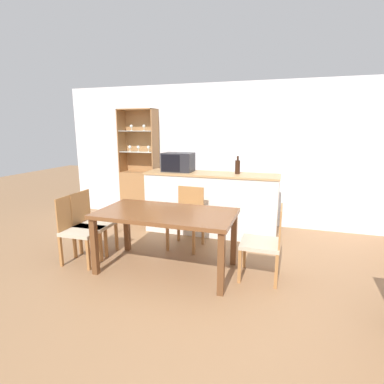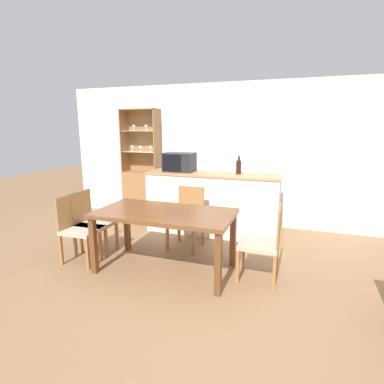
{
  "view_description": "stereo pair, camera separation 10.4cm",
  "coord_description": "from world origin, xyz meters",
  "px_view_note": "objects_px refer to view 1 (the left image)",
  "views": [
    {
      "loc": [
        0.94,
        -2.84,
        1.76
      ],
      "look_at": [
        -0.34,
        1.17,
        0.86
      ],
      "focal_mm": 28.0,
      "sensor_mm": 36.0,
      "label": 1
    },
    {
      "loc": [
        1.04,
        -2.8,
        1.76
      ],
      "look_at": [
        -0.34,
        1.17,
        0.86
      ],
      "focal_mm": 28.0,
      "sensor_mm": 36.0,
      "label": 2
    }
  ],
  "objects_px": {
    "dining_chair_side_right_far": "(265,242)",
    "microwave": "(178,162)",
    "dining_chair_side_left_far": "(92,223)",
    "dining_chair_head_far": "(187,218)",
    "dining_table": "(166,218)",
    "dining_chair_side_left_near": "(80,229)",
    "display_cabinet": "(140,186)",
    "wine_bottle": "(238,167)"
  },
  "relations": [
    {
      "from": "dining_chair_side_right_far",
      "to": "microwave",
      "type": "xyz_separation_m",
      "value": [
        -1.58,
        1.38,
        0.74
      ]
    },
    {
      "from": "dining_chair_side_left_far",
      "to": "dining_chair_side_right_far",
      "type": "bearing_deg",
      "value": 88.55
    },
    {
      "from": "dining_chair_head_far",
      "to": "dining_chair_side_right_far",
      "type": "bearing_deg",
      "value": 154.01
    },
    {
      "from": "dining_table",
      "to": "dining_chair_side_left_near",
      "type": "distance_m",
      "value": 1.21
    },
    {
      "from": "microwave",
      "to": "dining_chair_side_left_far",
      "type": "bearing_deg",
      "value": -119.63
    },
    {
      "from": "dining_table",
      "to": "dining_chair_side_left_far",
      "type": "relative_size",
      "value": 1.89
    },
    {
      "from": "dining_chair_side_left_near",
      "to": "dining_chair_side_left_far",
      "type": "height_order",
      "value": "same"
    },
    {
      "from": "microwave",
      "to": "dining_chair_side_left_near",
      "type": "bearing_deg",
      "value": -115.47
    },
    {
      "from": "dining_chair_side_right_far",
      "to": "dining_chair_side_left_far",
      "type": "distance_m",
      "value": 2.37
    },
    {
      "from": "dining_chair_side_left_near",
      "to": "dining_chair_head_far",
      "type": "relative_size",
      "value": 1.0
    },
    {
      "from": "dining_chair_side_left_near",
      "to": "microwave",
      "type": "relative_size",
      "value": 1.75
    },
    {
      "from": "dining_chair_side_left_far",
      "to": "dining_chair_side_left_near",
      "type": "bearing_deg",
      "value": -1.49
    },
    {
      "from": "dining_table",
      "to": "dining_chair_head_far",
      "type": "bearing_deg",
      "value": 89.81
    },
    {
      "from": "dining_chair_side_left_near",
      "to": "dining_chair_side_right_far",
      "type": "relative_size",
      "value": 1.0
    },
    {
      "from": "dining_chair_side_left_near",
      "to": "dining_chair_side_left_far",
      "type": "distance_m",
      "value": 0.27
    },
    {
      "from": "microwave",
      "to": "display_cabinet",
      "type": "bearing_deg",
      "value": 153.32
    },
    {
      "from": "dining_chair_side_right_far",
      "to": "wine_bottle",
      "type": "bearing_deg",
      "value": 21.84
    },
    {
      "from": "dining_chair_side_right_far",
      "to": "microwave",
      "type": "distance_m",
      "value": 2.22
    },
    {
      "from": "dining_chair_head_far",
      "to": "dining_chair_side_right_far",
      "type": "xyz_separation_m",
      "value": [
        1.18,
        -0.66,
        0.0
      ]
    },
    {
      "from": "dining_chair_side_left_near",
      "to": "dining_chair_side_right_far",
      "type": "height_order",
      "value": "same"
    },
    {
      "from": "dining_chair_side_left_near",
      "to": "wine_bottle",
      "type": "relative_size",
      "value": 3.07
    },
    {
      "from": "dining_table",
      "to": "dining_chair_head_far",
      "type": "relative_size",
      "value": 1.89
    },
    {
      "from": "dining_chair_side_left_near",
      "to": "microwave",
      "type": "height_order",
      "value": "microwave"
    },
    {
      "from": "dining_chair_side_left_near",
      "to": "wine_bottle",
      "type": "height_order",
      "value": "wine_bottle"
    },
    {
      "from": "dining_chair_side_left_near",
      "to": "dining_chair_side_left_far",
      "type": "xyz_separation_m",
      "value": [
        -0.0,
        0.27,
        0.0
      ]
    },
    {
      "from": "dining_chair_head_far",
      "to": "dining_chair_side_left_far",
      "type": "relative_size",
      "value": 1.0
    },
    {
      "from": "dining_chair_side_left_far",
      "to": "dining_chair_head_far",
      "type": "bearing_deg",
      "value": 117.48
    },
    {
      "from": "wine_bottle",
      "to": "dining_table",
      "type": "bearing_deg",
      "value": -111.71
    },
    {
      "from": "dining_chair_head_far",
      "to": "microwave",
      "type": "bearing_deg",
      "value": -58.11
    },
    {
      "from": "display_cabinet",
      "to": "dining_chair_side_left_near",
      "type": "bearing_deg",
      "value": -84.35
    },
    {
      "from": "dining_chair_head_far",
      "to": "dining_chair_side_left_far",
      "type": "height_order",
      "value": "same"
    },
    {
      "from": "dining_chair_head_far",
      "to": "microwave",
      "type": "xyz_separation_m",
      "value": [
        -0.4,
        0.73,
        0.74
      ]
    },
    {
      "from": "dining_chair_side_right_far",
      "to": "wine_bottle",
      "type": "xyz_separation_m",
      "value": [
        -0.57,
        1.41,
        0.7
      ]
    },
    {
      "from": "dining_chair_side_left_far",
      "to": "wine_bottle",
      "type": "bearing_deg",
      "value": 126.67
    },
    {
      "from": "dining_chair_side_right_far",
      "to": "dining_chair_side_left_far",
      "type": "xyz_separation_m",
      "value": [
        -2.37,
        -0.0,
        0.0
      ]
    },
    {
      "from": "dining_chair_side_left_near",
      "to": "dining_chair_side_left_far",
      "type": "bearing_deg",
      "value": 178.32
    },
    {
      "from": "dining_chair_side_left_near",
      "to": "dining_chair_side_right_far",
      "type": "distance_m",
      "value": 2.38
    },
    {
      "from": "dining_chair_side_left_far",
      "to": "microwave",
      "type": "distance_m",
      "value": 1.75
    },
    {
      "from": "dining_table",
      "to": "dining_chair_side_left_near",
      "type": "bearing_deg",
      "value": -173.47
    },
    {
      "from": "wine_bottle",
      "to": "dining_chair_side_right_far",
      "type": "bearing_deg",
      "value": -68.1
    },
    {
      "from": "microwave",
      "to": "dining_table",
      "type": "bearing_deg",
      "value": -75.31
    },
    {
      "from": "display_cabinet",
      "to": "wine_bottle",
      "type": "bearing_deg",
      "value": -13.17
    }
  ]
}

